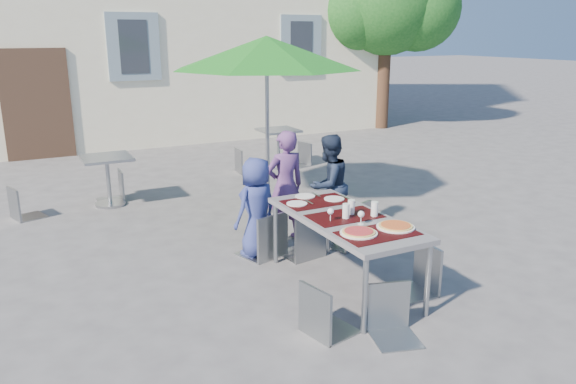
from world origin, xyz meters
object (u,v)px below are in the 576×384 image
chair_4 (421,241)px  dining_table (345,222)px  bg_chair_l_0 (19,184)px  child_0 (257,207)px  pizza_near_right (396,226)px  bg_chair_l_1 (243,146)px  pizza_near_left (359,232)px  bg_chair_r_0 (114,168)px  chair_3 (324,280)px  cafe_table_1 (279,142)px  chair_1 (305,209)px  chair_2 (351,197)px  chair_5 (394,282)px  child_2 (328,185)px  chair_0 (266,208)px  child_1 (285,186)px  bg_chair_r_1 (302,141)px  patio_umbrella (267,54)px  cafe_table_0 (108,172)px

chair_4 → dining_table: bearing=144.4°
bg_chair_l_0 → child_0: bearing=-48.6°
pizza_near_right → bg_chair_l_1: size_ratio=0.41×
dining_table → pizza_near_left: bearing=-108.6°
chair_4 → bg_chair_r_0: size_ratio=1.07×
chair_3 → cafe_table_1: chair_3 is taller
chair_1 → chair_2: 0.65m
chair_5 → bg_chair_l_0: size_ratio=0.99×
bg_chair_l_0 → bg_chair_r_0: bg_chair_r_0 is taller
child_2 → chair_0: bearing=-0.1°
child_0 → bg_chair_l_0: bearing=-67.4°
child_0 → bg_chair_r_0: 3.20m
child_1 → bg_chair_r_1: bearing=-122.0°
chair_2 → chair_4: bearing=-92.6°
child_0 → chair_1: size_ratio=1.17×
chair_3 → bg_chair_r_0: (-0.80, 4.92, -0.01)m
bg_chair_r_0 → chair_0: bearing=-70.7°
pizza_near_left → chair_5: size_ratio=0.40×
pizza_near_right → chair_0: (-0.59, 1.56, -0.18)m
dining_table → cafe_table_1: 5.30m
dining_table → chair_1: size_ratio=1.87×
child_1 → bg_chair_r_0: child_1 is taller
dining_table → chair_0: size_ratio=1.84×
child_1 → chair_5: child_1 is taller
child_2 → chair_1: bearing=21.9°
bg_chair_l_0 → bg_chair_r_0: 1.37m
dining_table → patio_umbrella: bearing=80.7°
chair_5 → bg_chair_l_1: bearing=79.4°
child_1 → bg_chair_r_0: (-1.56, 2.70, -0.19)m
chair_0 → chair_5: bearing=-83.8°
pizza_near_left → child_2: size_ratio=0.26×
child_2 → cafe_table_1: child_2 is taller
patio_umbrella → bg_chair_l_0: 3.83m
cafe_table_1 → bg_chair_l_0: bearing=-165.7°
bg_chair_l_1 → bg_chair_r_1: bg_chair_l_1 is taller
chair_2 → cafe_table_0: chair_2 is taller
chair_2 → cafe_table_1: size_ratio=1.44×
chair_2 → bg_chair_l_0: 4.55m
dining_table → cafe_table_0: bearing=112.0°
chair_0 → cafe_table_0: chair_0 is taller
chair_3 → cafe_table_0: size_ratio=1.18×
child_0 → chair_1: 0.55m
chair_5 → bg_chair_l_1: size_ratio=0.99×
pizza_near_left → chair_0: chair_0 is taller
child_0 → bg_chair_l_1: size_ratio=1.35×
pizza_near_right → patio_umbrella: (0.22, 3.26, 1.44)m
chair_0 → chair_3: 1.81m
child_0 → child_1: child_1 is taller
pizza_near_left → bg_chair_r_0: (-1.30, 4.68, -0.27)m
chair_5 → cafe_table_0: (-1.46, 4.94, 0.02)m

